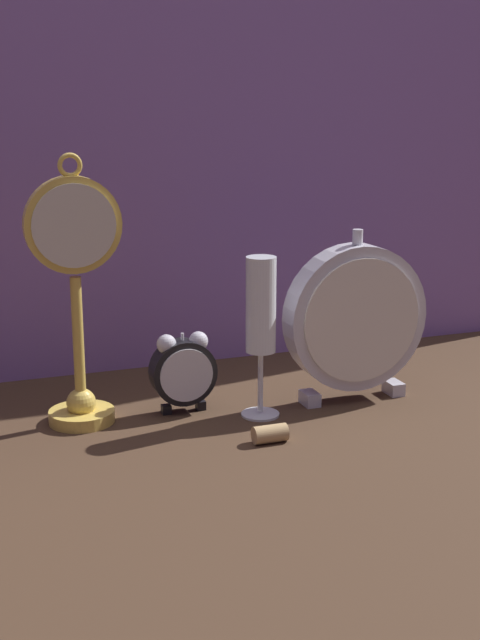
% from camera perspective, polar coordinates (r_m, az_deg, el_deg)
% --- Properties ---
extents(ground_plane, '(4.00, 4.00, 0.00)m').
position_cam_1_polar(ground_plane, '(1.11, 1.43, -7.36)').
color(ground_plane, '#422D1E').
extents(fabric_backdrop_drape, '(1.32, 0.01, 0.80)m').
position_cam_1_polar(fabric_backdrop_drape, '(1.34, -3.74, 13.86)').
color(fabric_backdrop_drape, '#8460A8').
rests_on(fabric_backdrop_drape, ground_plane).
extents(pocket_watch_on_stand, '(0.12, 0.08, 0.34)m').
position_cam_1_polar(pocket_watch_on_stand, '(1.12, -10.44, 1.46)').
color(pocket_watch_on_stand, gold).
rests_on(pocket_watch_on_stand, ground_plane).
extents(alarm_clock_twin_bell, '(0.09, 0.03, 0.11)m').
position_cam_1_polar(alarm_clock_twin_bell, '(1.17, -3.66, -3.14)').
color(alarm_clock_twin_bell, black).
rests_on(alarm_clock_twin_bell, ground_plane).
extents(mantel_clock_silver, '(0.20, 0.04, 0.24)m').
position_cam_1_polar(mantel_clock_silver, '(1.21, 7.40, 0.12)').
color(mantel_clock_silver, silver).
rests_on(mantel_clock_silver, ground_plane).
extents(champagne_flute, '(0.05, 0.05, 0.21)m').
position_cam_1_polar(champagne_flute, '(1.13, 1.34, 0.22)').
color(champagne_flute, silver).
rests_on(champagne_flute, ground_plane).
extents(wine_cork, '(0.04, 0.02, 0.02)m').
position_cam_1_polar(wine_cork, '(1.08, 1.76, -7.31)').
color(wine_cork, tan).
rests_on(wine_cork, ground_plane).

